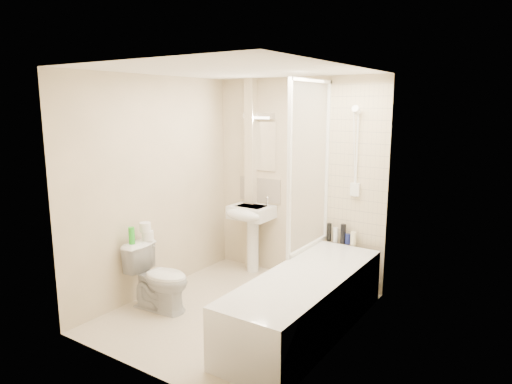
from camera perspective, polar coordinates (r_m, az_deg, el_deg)
The scene contains 24 objects.
floor at distance 4.81m, azimuth -2.49°, elevation -14.86°, with size 2.50×2.50×0.00m, color beige.
wall_back at distance 5.47m, azimuth 5.12°, elevation 1.49°, with size 2.20×0.02×2.40m, color beige.
wall_left at distance 5.14m, azimuth -12.58°, elevation 0.66°, with size 0.02×2.50×2.40m, color beige.
wall_right at distance 3.89m, azimuth 10.60°, elevation -2.51°, with size 0.02×2.50×2.40m, color beige.
ceiling at distance 4.34m, azimuth -2.76°, elevation 14.98°, with size 2.20×2.50×0.02m, color white.
tile_back at distance 5.11m, azimuth 12.52°, elevation 3.17°, with size 0.70×0.01×1.75m, color beige.
tile_right at distance 3.91m, azimuth 10.93°, elevation 0.90°, with size 0.01×2.10×1.75m, color beige.
pipe_boxing at distance 5.73m, azimuth -0.62°, elevation 1.98°, with size 0.12×0.12×2.40m, color beige.
splashback at distance 5.75m, azimuth 0.48°, elevation 0.28°, with size 0.60×0.01×0.30m, color beige.
mirror at distance 5.67m, azimuth 0.48°, elevation 5.75°, with size 0.46×0.01×0.60m, color white.
strip_light at distance 5.63m, azimuth 0.36°, elevation 9.48°, with size 0.42×0.07×0.07m, color silver.
bathtub at distance 4.38m, azimuth 6.19°, elevation -13.43°, with size 0.70×2.10×0.55m.
shower_screen at distance 4.85m, azimuth 6.79°, elevation 3.24°, with size 0.04×0.92×1.80m.
shower_fixture at distance 5.06m, azimuth 12.38°, elevation 4.47°, with size 0.10×0.16×0.99m.
pedestal_sink at distance 5.64m, azimuth -0.78°, elevation -3.51°, with size 0.51×0.47×0.98m.
bottle_black_a at distance 5.30m, azimuth 9.13°, elevation -4.97°, with size 0.05×0.05×0.21m, color black.
bottle_white_a at distance 5.27m, azimuth 9.92°, elevation -5.29°, with size 0.06×0.06×0.17m, color silver.
bottle_black_b at distance 5.23m, azimuth 10.84°, elevation -5.15°, with size 0.06×0.06×0.22m, color black.
bottle_blue at distance 5.23m, azimuth 11.40°, elevation -5.78°, with size 0.06×0.06×0.12m, color navy.
bottle_cream at distance 5.20m, azimuth 12.07°, elevation -5.71°, with size 0.06×0.06×0.15m, color #FAF1C1.
toilet at distance 4.87m, azimuth -12.01°, elevation -10.40°, with size 0.70×0.44×0.68m, color white.
toilet_roll_lower at distance 4.96m, azimuth -13.38°, elevation -5.30°, with size 0.12×0.12×0.10m, color white.
toilet_roll_upper at distance 4.92m, azimuth -13.69°, elevation -4.28°, with size 0.12×0.12×0.09m, color white.
green_bottle at distance 4.85m, azimuth -15.28°, elevation -5.28°, with size 0.06×0.06×0.18m, color green.
Camera 1 is at (2.56, -3.50, 2.09)m, focal length 32.00 mm.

